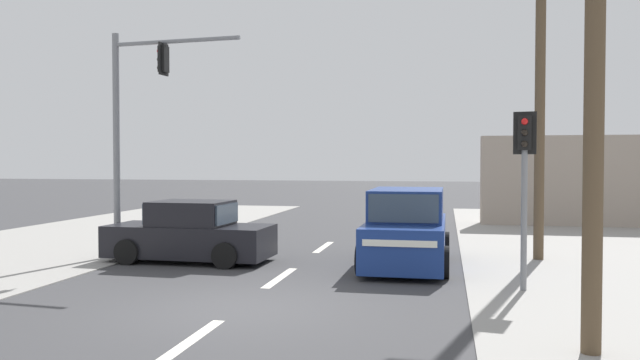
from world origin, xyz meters
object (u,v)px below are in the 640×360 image
Objects in this scene: traffic_signal_mast at (134,114)px; sedan_receding_far at (190,234)px; utility_pole_midground_right at (541,43)px; suv_oncoming_near at (407,230)px; pedestal_signal_right_kerb at (524,170)px.

traffic_signal_mast reaches higher than sedan_receding_far.
utility_pole_midground_right is 2.37× the size of suv_oncoming_near.
pedestal_signal_right_kerb is at bearing -46.06° from suv_oncoming_near.
traffic_signal_mast is 1.69× the size of pedestal_signal_right_kerb.
suv_oncoming_near reaches higher than sedan_receding_far.
utility_pole_midground_right reaches higher than pedestal_signal_right_kerb.
utility_pole_midground_right is 2.51× the size of sedan_receding_far.
sedan_receding_far is (-5.51, -0.38, -0.18)m from suv_oncoming_near.
suv_oncoming_near is at bearing 133.94° from pedestal_signal_right_kerb.
suv_oncoming_near is 1.06× the size of sedan_receding_far.
utility_pole_midground_right is at bearing 25.74° from suv_oncoming_near.
utility_pole_midground_right is 6.00m from suv_oncoming_near.
traffic_signal_mast is 1.40× the size of sedan_receding_far.
utility_pole_midground_right is 10.82m from traffic_signal_mast.
suv_oncoming_near is (7.22, 0.07, -2.95)m from traffic_signal_mast.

